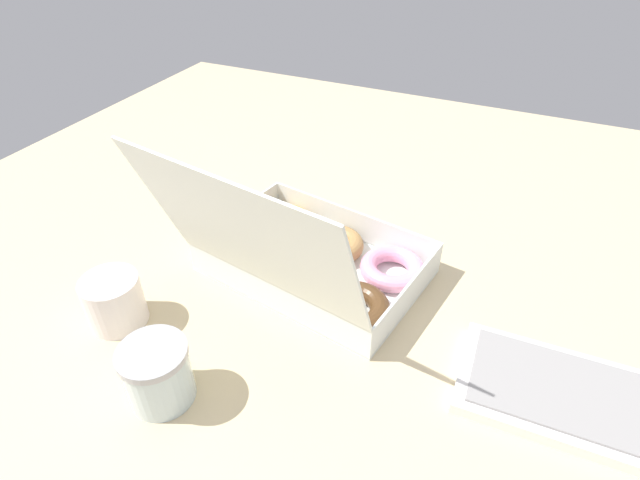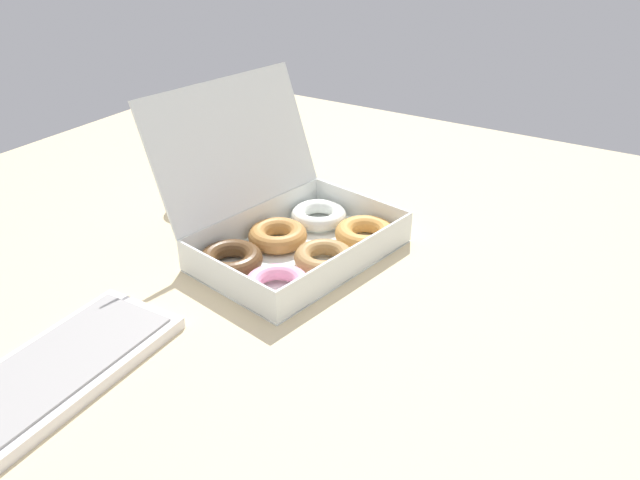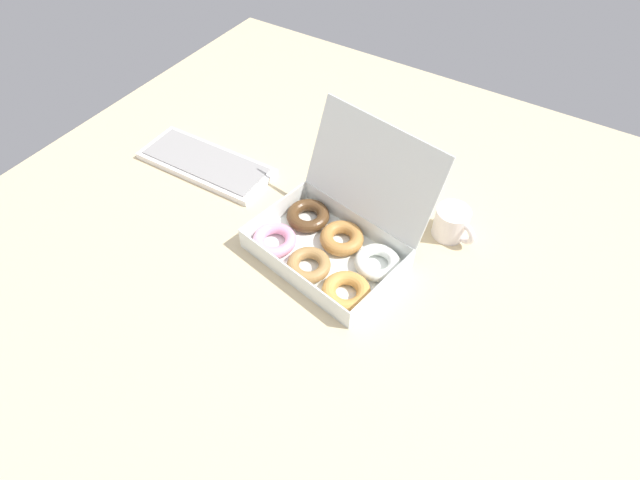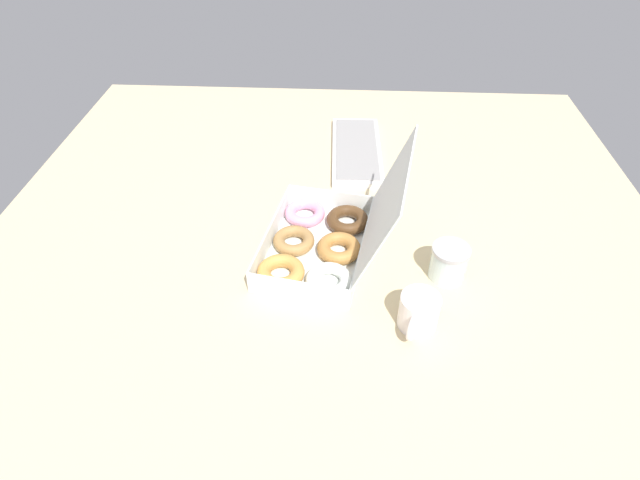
{
  "view_description": "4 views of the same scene",
  "coord_description": "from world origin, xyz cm",
  "px_view_note": "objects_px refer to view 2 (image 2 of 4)",
  "views": [
    {
      "loc": [
        -23.83,
        57.64,
        56.37
      ],
      "look_at": [
        4.31,
        -4.41,
        5.11
      ],
      "focal_mm": 28.0,
      "sensor_mm": 36.0,
      "label": 1
    },
    {
      "loc": [
        -76.78,
        -56.26,
        57.38
      ],
      "look_at": [
        6.43,
        -5.09,
        3.02
      ],
      "focal_mm": 35.0,
      "sensor_mm": 36.0,
      "label": 2
    },
    {
      "loc": [
        44.53,
        -68.68,
        94.88
      ],
      "look_at": [
        2.79,
        -2.5,
        5.44
      ],
      "focal_mm": 28.0,
      "sensor_mm": 36.0,
      "label": 3
    },
    {
      "loc": [
        97.25,
        3.63,
        85.44
      ],
      "look_at": [
        6.41,
        -1.16,
        5.39
      ],
      "focal_mm": 28.0,
      "sensor_mm": 36.0,
      "label": 4
    }
  ],
  "objects_px": {
    "coffee_mug": "(269,167)",
    "keyboard": "(39,383)",
    "glass_jar": "(194,182)",
    "donut_box": "(293,235)"
  },
  "relations": [
    {
      "from": "keyboard",
      "to": "glass_jar",
      "type": "bearing_deg",
      "value": 21.2
    },
    {
      "from": "keyboard",
      "to": "coffee_mug",
      "type": "xyz_separation_m",
      "value": [
        0.7,
        0.13,
        0.03
      ]
    },
    {
      "from": "coffee_mug",
      "to": "glass_jar",
      "type": "xyz_separation_m",
      "value": [
        -0.15,
        0.08,
        0.0
      ]
    },
    {
      "from": "keyboard",
      "to": "glass_jar",
      "type": "distance_m",
      "value": 0.59
    },
    {
      "from": "keyboard",
      "to": "coffee_mug",
      "type": "bearing_deg",
      "value": 10.36
    },
    {
      "from": "coffee_mug",
      "to": "keyboard",
      "type": "bearing_deg",
      "value": -169.64
    },
    {
      "from": "coffee_mug",
      "to": "glass_jar",
      "type": "relative_size",
      "value": 1.32
    },
    {
      "from": "glass_jar",
      "to": "coffee_mug",
      "type": "bearing_deg",
      "value": -28.83
    },
    {
      "from": "donut_box",
      "to": "coffee_mug",
      "type": "distance_m",
      "value": 0.31
    },
    {
      "from": "keyboard",
      "to": "glass_jar",
      "type": "height_order",
      "value": "glass_jar"
    }
  ]
}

